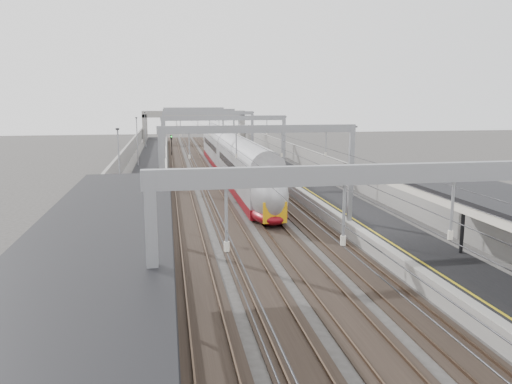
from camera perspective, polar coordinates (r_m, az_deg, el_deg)
name	(u,v)px	position (r m, az deg, el deg)	size (l,w,h in m)	color
platform_left	(149,181)	(55.48, -12.17, 1.23)	(4.00, 120.00, 1.00)	black
platform_right	(291,177)	(57.14, 4.08, 1.70)	(4.00, 120.00, 1.00)	black
tracks	(222,183)	(55.82, -3.92, 1.03)	(11.40, 140.00, 0.20)	black
overhead_line	(215,125)	(61.72, -4.66, 7.61)	(13.00, 140.00, 6.60)	gray
canopy_left	(85,264)	(13.56, -18.93, -7.74)	(4.40, 30.00, 4.24)	black
overbridge	(194,118)	(109.98, -7.10, 8.38)	(22.00, 2.20, 6.90)	gray
wall_left	(118,172)	(55.53, -15.52, 2.24)	(0.30, 120.00, 3.20)	gray
wall_right	(319,167)	(57.85, 7.17, 2.86)	(0.30, 120.00, 3.20)	gray
train	(232,162)	(58.00, -2.72, 3.48)	(2.76, 50.38, 4.37)	maroon
signal_green	(171,141)	(84.12, -9.65, 5.71)	(0.32, 0.32, 3.48)	black
signal_red_near	(231,147)	(72.64, -2.89, 5.11)	(0.32, 0.32, 3.48)	black
signal_red_far	(234,140)	(86.27, -2.56, 5.97)	(0.32, 0.32, 3.48)	black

